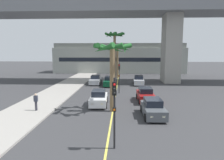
{
  "coord_description": "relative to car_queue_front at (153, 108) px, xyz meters",
  "views": [
    {
      "loc": [
        0.89,
        -3.4,
        5.66
      ],
      "look_at": [
        0.0,
        14.0,
        3.21
      ],
      "focal_mm": 32.72,
      "sensor_mm": 36.0,
      "label": 1
    }
  ],
  "objects": [
    {
      "name": "car_queue_sixth",
      "position": [
        -0.04,
        5.51,
        0.0
      ],
      "size": [
        1.92,
        4.15,
        1.56
      ],
      "color": "maroon",
      "rests_on": "ground"
    },
    {
      "name": "car_queue_front",
      "position": [
        0.0,
        0.0,
        0.0
      ],
      "size": [
        1.95,
        4.16,
        1.56
      ],
      "color": "#4C5156",
      "rests_on": "ground"
    },
    {
      "name": "car_queue_fifth",
      "position": [
        -4.84,
        15.7,
        0.0
      ],
      "size": [
        1.86,
        4.11,
        1.56
      ],
      "color": "#0C4728",
      "rests_on": "ground"
    },
    {
      "name": "pier_building_backdrop",
      "position": [
        -3.58,
        38.06,
        3.08
      ],
      "size": [
        34.07,
        8.04,
        7.72
      ],
      "color": "#ADB2A8",
      "rests_on": "ground"
    },
    {
      "name": "car_queue_third",
      "position": [
        -7.33,
        17.25,
        0.0
      ],
      "size": [
        1.87,
        4.12,
        1.56
      ],
      "color": "#B7BABF",
      "rests_on": "ground"
    },
    {
      "name": "sidewalk_left",
      "position": [
        -11.58,
        1.94,
        -0.65
      ],
      "size": [
        4.8,
        80.0,
        0.15
      ],
      "primitive_type": "cube",
      "color": "#9E9991",
      "rests_on": "ground"
    },
    {
      "name": "traffic_light_median_near",
      "position": [
        -3.12,
        -6.22,
        1.99
      ],
      "size": [
        0.24,
        0.37,
        4.2
      ],
      "color": "black",
      "rests_on": "ground"
    },
    {
      "name": "lane_stripe_center",
      "position": [
        -3.58,
        9.94,
        -0.72
      ],
      "size": [
        0.14,
        56.0,
        0.01
      ],
      "primitive_type": "cube",
      "color": "#DBCC4C",
      "rests_on": "ground"
    },
    {
      "name": "palm_tree_far_median",
      "position": [
        -4.12,
        20.33,
        6.64
      ],
      "size": [
        3.67,
        3.67,
        9.16
      ],
      "color": "brown",
      "rests_on": "ground"
    },
    {
      "name": "palm_tree_near_median",
      "position": [
        -3.64,
        1.35,
        4.53
      ],
      "size": [
        3.63,
        3.64,
        6.49
      ],
      "color": "brown",
      "rests_on": "ground"
    },
    {
      "name": "car_queue_second",
      "position": [
        -5.17,
        3.63,
        0.0
      ],
      "size": [
        1.95,
        4.16,
        1.56
      ],
      "color": "white",
      "rests_on": "ground"
    },
    {
      "name": "traffic_light_median_far",
      "position": [
        -3.12,
        9.85,
        1.99
      ],
      "size": [
        0.24,
        0.37,
        4.2
      ],
      "color": "black",
      "rests_on": "ground"
    },
    {
      "name": "pedestrian_near_crosswalk",
      "position": [
        -10.76,
        0.77,
        0.28
      ],
      "size": [
        0.34,
        0.22,
        1.62
      ],
      "color": "#2D2D38",
      "rests_on": "sidewalk_left"
    },
    {
      "name": "car_queue_fourth",
      "position": [
        0.1,
        17.23,
        0.0
      ],
      "size": [
        1.95,
        4.16,
        1.56
      ],
      "color": "#B7BABF",
      "rests_on": "ground"
    },
    {
      "name": "palm_tree_mid_median",
      "position": [
        -3.76,
        25.63,
        4.63
      ],
      "size": [
        3.33,
        3.42,
        7.0
      ],
      "color": "brown",
      "rests_on": "ground"
    },
    {
      "name": "bridge_overpass",
      "position": [
        -2.57,
        20.57,
        12.09
      ],
      "size": [
        61.54,
        8.0,
        16.41
      ],
      "color": "slate",
      "rests_on": "ground"
    }
  ]
}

